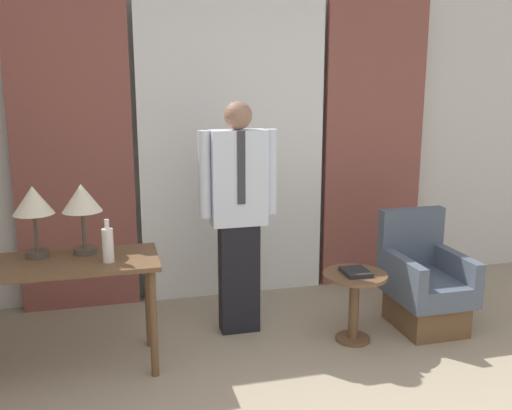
# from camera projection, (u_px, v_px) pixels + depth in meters

# --- Properties ---
(wall_back) EXTENTS (10.00, 0.06, 2.70)m
(wall_back) POSITION_uv_depth(u_px,v_px,m) (230.00, 141.00, 4.96)
(wall_back) COLOR silver
(wall_back) RESTS_ON ground_plane
(curtain_sheer_center) EXTENTS (1.59, 0.06, 2.58)m
(curtain_sheer_center) POSITION_uv_depth(u_px,v_px,m) (233.00, 149.00, 4.85)
(curtain_sheer_center) COLOR white
(curtain_sheer_center) RESTS_ON ground_plane
(curtain_drape_left) EXTENTS (0.94, 0.06, 2.58)m
(curtain_drape_left) POSITION_uv_depth(u_px,v_px,m) (73.00, 154.00, 4.54)
(curtain_drape_left) COLOR brown
(curtain_drape_left) RESTS_ON ground_plane
(curtain_drape_right) EXTENTS (0.94, 0.06, 2.58)m
(curtain_drape_right) POSITION_uv_depth(u_px,v_px,m) (373.00, 145.00, 5.17)
(curtain_drape_right) COLOR brown
(curtain_drape_right) RESTS_ON ground_plane
(desk) EXTENTS (1.22, 0.56, 0.75)m
(desk) POSITION_uv_depth(u_px,v_px,m) (62.00, 278.00, 3.62)
(desk) COLOR brown
(desk) RESTS_ON ground_plane
(table_lamp_left) EXTENTS (0.26, 0.26, 0.47)m
(table_lamp_left) POSITION_uv_depth(u_px,v_px,m) (33.00, 204.00, 3.61)
(table_lamp_left) COLOR #4C4238
(table_lamp_left) RESTS_ON desk
(table_lamp_right) EXTENTS (0.26, 0.26, 0.47)m
(table_lamp_right) POSITION_uv_depth(u_px,v_px,m) (82.00, 202.00, 3.69)
(table_lamp_right) COLOR #4C4238
(table_lamp_right) RESTS_ON desk
(bottle_near_edge) EXTENTS (0.07, 0.07, 0.27)m
(bottle_near_edge) POSITION_uv_depth(u_px,v_px,m) (108.00, 244.00, 3.57)
(bottle_near_edge) COLOR silver
(bottle_near_edge) RESTS_ON desk
(person) EXTENTS (0.58, 0.20, 1.72)m
(person) POSITION_uv_depth(u_px,v_px,m) (239.00, 209.00, 4.16)
(person) COLOR black
(person) RESTS_ON ground_plane
(armchair) EXTENTS (0.53, 0.65, 0.88)m
(armchair) POSITION_uv_depth(u_px,v_px,m) (424.00, 286.00, 4.38)
(armchair) COLOR brown
(armchair) RESTS_ON ground_plane
(side_table) EXTENTS (0.46, 0.46, 0.51)m
(side_table) POSITION_uv_depth(u_px,v_px,m) (354.00, 295.00, 4.11)
(side_table) COLOR brown
(side_table) RESTS_ON ground_plane
(book) EXTENTS (0.18, 0.21, 0.03)m
(book) POSITION_uv_depth(u_px,v_px,m) (356.00, 272.00, 4.06)
(book) COLOR black
(book) RESTS_ON side_table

